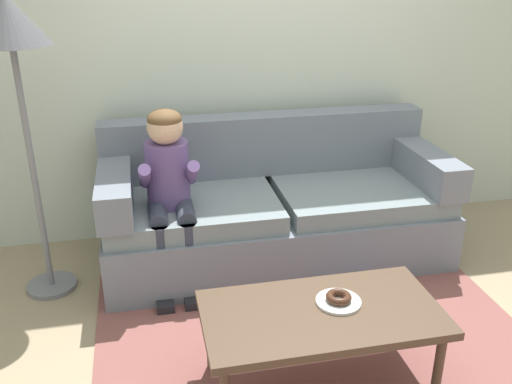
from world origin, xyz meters
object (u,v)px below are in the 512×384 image
coffee_table (321,318)px  person_child (169,183)px  couch (275,210)px  donut (339,297)px  toy_controller (365,305)px  floor_lamp (12,43)px

coffee_table → person_child: person_child is taller
couch → donut: 1.25m
toy_controller → floor_lamp: 2.41m
couch → coffee_table: 1.29m
couch → donut: size_ratio=18.56×
donut → floor_lamp: floor_lamp is taller
coffee_table → toy_controller: size_ratio=4.81×
person_child → floor_lamp: floor_lamp is taller
floor_lamp → person_child: bearing=-6.3°
coffee_table → floor_lamp: 2.10m
donut → toy_controller: 0.76m
couch → floor_lamp: (-1.45, -0.12, 1.15)m
person_child → toy_controller: person_child is taller
couch → donut: couch is taller
person_child → donut: 1.27m
toy_controller → floor_lamp: (-1.81, 0.62, 1.46)m
toy_controller → floor_lamp: floor_lamp is taller
couch → donut: (-0.00, -1.25, 0.13)m
person_child → toy_controller: bearing=-27.1°
donut → toy_controller: size_ratio=0.53×
couch → coffee_table: size_ratio=2.05×
person_child → toy_controller: (1.06, -0.54, -0.65)m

